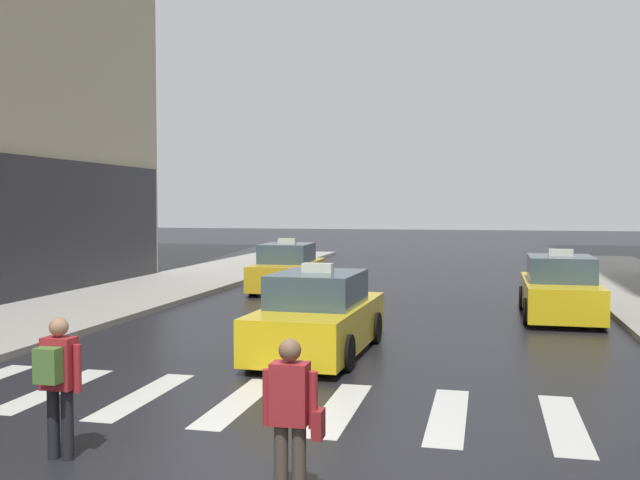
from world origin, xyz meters
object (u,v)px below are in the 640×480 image
at_px(taxi_lead, 319,317).
at_px(taxi_second, 560,290).
at_px(taxi_third, 288,270).
at_px(pedestrian_with_handbag, 291,413).
at_px(pedestrian_with_backpack, 58,377).

bearing_deg(taxi_lead, taxi_second, 49.01).
xyz_separation_m(taxi_lead, taxi_third, (-3.46, 10.03, 0.00)).
height_order(taxi_lead, pedestrian_with_handbag, taxi_lead).
height_order(taxi_third, pedestrian_with_backpack, taxi_third).
bearing_deg(pedestrian_with_handbag, taxi_third, 105.82).
height_order(taxi_second, taxi_third, same).
bearing_deg(taxi_third, taxi_second, -26.13).
height_order(taxi_second, pedestrian_with_backpack, taxi_second).
distance_m(taxi_lead, taxi_second, 7.74).
relative_size(taxi_lead, taxi_third, 1.00).
height_order(taxi_lead, pedestrian_with_backpack, taxi_lead).
xyz_separation_m(taxi_second, taxi_third, (-8.54, 4.19, 0.00)).
xyz_separation_m(taxi_lead, pedestrian_with_handbag, (1.40, -7.10, 0.21)).
relative_size(taxi_lead, taxi_second, 1.01).
xyz_separation_m(taxi_third, pedestrian_with_handbag, (4.85, -17.13, 0.21)).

